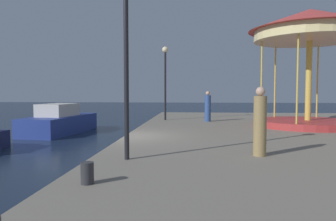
# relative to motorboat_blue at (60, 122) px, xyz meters

# --- Properties ---
(ground_plane) EXTENTS (120.00, 120.00, 0.00)m
(ground_plane) POSITION_rel_motorboat_blue_xyz_m (5.37, -6.61, -0.68)
(ground_plane) COLOR #162338
(quay_dock) EXTENTS (14.33, 28.01, 0.80)m
(quay_dock) POSITION_rel_motorboat_blue_xyz_m (12.54, -6.61, -0.28)
(quay_dock) COLOR gray
(quay_dock) RESTS_ON ground
(motorboat_blue) EXTENTS (2.83, 5.92, 1.76)m
(motorboat_blue) POSITION_rel_motorboat_blue_xyz_m (0.00, 0.00, 0.00)
(motorboat_blue) COLOR navy
(motorboat_blue) RESTS_ON ground
(carousel) EXTENTS (5.75, 5.75, 5.60)m
(carousel) POSITION_rel_motorboat_blue_xyz_m (13.48, -2.58, 4.34)
(carousel) COLOR #B23333
(carousel) RESTS_ON quay_dock
(lamp_post_near_edge) EXTENTS (0.36, 0.36, 4.73)m
(lamp_post_near_edge) POSITION_rel_motorboat_blue_xyz_m (6.35, -10.81, 3.32)
(lamp_post_near_edge) COLOR black
(lamp_post_near_edge) RESTS_ON quay_dock
(lamp_post_mid_promenade) EXTENTS (0.36, 0.36, 4.31)m
(lamp_post_mid_promenade) POSITION_rel_motorboat_blue_xyz_m (6.30, 0.39, 3.07)
(lamp_post_mid_promenade) COLOR black
(lamp_post_mid_promenade) RESTS_ON quay_dock
(bollard_south) EXTENTS (0.24, 0.24, 0.40)m
(bollard_south) POSITION_rel_motorboat_blue_xyz_m (6.07, -12.98, 0.32)
(bollard_south) COLOR #2D2D33
(bollard_south) RESTS_ON quay_dock
(person_near_carousel) EXTENTS (0.34, 0.34, 1.71)m
(person_near_carousel) POSITION_rel_motorboat_blue_xyz_m (8.77, -0.35, 0.92)
(person_near_carousel) COLOR #2D4C8C
(person_near_carousel) RESTS_ON quay_dock
(person_mid_promenade) EXTENTS (0.34, 0.34, 1.81)m
(person_mid_promenade) POSITION_rel_motorboat_blue_xyz_m (9.73, -10.07, 0.97)
(person_mid_promenade) COLOR #937A4C
(person_mid_promenade) RESTS_ON quay_dock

